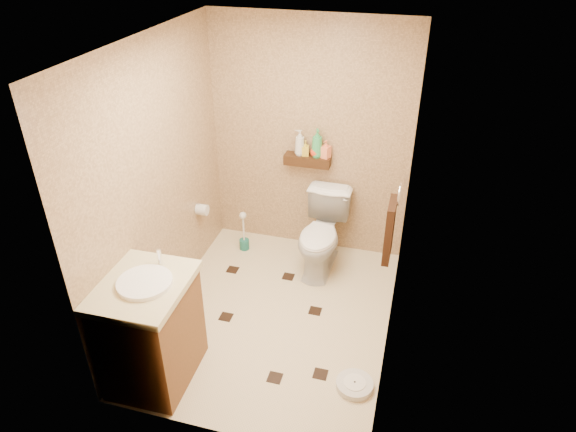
% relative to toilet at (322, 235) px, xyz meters
% --- Properties ---
extents(ground, '(2.50, 2.50, 0.00)m').
position_rel_toilet_xyz_m(ground, '(-0.24, -0.83, -0.39)').
color(ground, beige).
rests_on(ground, ground).
extents(wall_back, '(2.00, 0.04, 2.40)m').
position_rel_toilet_xyz_m(wall_back, '(-0.24, 0.42, 0.81)').
color(wall_back, tan).
rests_on(wall_back, ground).
extents(wall_front, '(2.00, 0.04, 2.40)m').
position_rel_toilet_xyz_m(wall_front, '(-0.24, -2.08, 0.81)').
color(wall_front, tan).
rests_on(wall_front, ground).
extents(wall_left, '(0.04, 2.50, 2.40)m').
position_rel_toilet_xyz_m(wall_left, '(-1.24, -0.83, 0.81)').
color(wall_left, tan).
rests_on(wall_left, ground).
extents(wall_right, '(0.04, 2.50, 2.40)m').
position_rel_toilet_xyz_m(wall_right, '(0.76, -0.83, 0.81)').
color(wall_right, tan).
rests_on(wall_right, ground).
extents(ceiling, '(2.00, 2.50, 0.02)m').
position_rel_toilet_xyz_m(ceiling, '(-0.24, -0.83, 2.01)').
color(ceiling, white).
rests_on(ceiling, wall_back).
extents(wall_shelf, '(0.46, 0.14, 0.10)m').
position_rel_toilet_xyz_m(wall_shelf, '(-0.24, 0.34, 0.63)').
color(wall_shelf, '#3C2010').
rests_on(wall_shelf, wall_back).
extents(floor_accents, '(1.26, 1.38, 0.01)m').
position_rel_toilet_xyz_m(floor_accents, '(-0.24, -0.85, -0.39)').
color(floor_accents, black).
rests_on(floor_accents, ground).
extents(toilet, '(0.46, 0.78, 0.78)m').
position_rel_toilet_xyz_m(toilet, '(0.00, 0.00, 0.00)').
color(toilet, white).
rests_on(toilet, ground).
extents(vanity, '(0.62, 0.75, 1.04)m').
position_rel_toilet_xyz_m(vanity, '(-0.94, -1.71, 0.07)').
color(vanity, brown).
rests_on(vanity, ground).
extents(bathroom_scale, '(0.36, 0.36, 0.06)m').
position_rel_toilet_xyz_m(bathroom_scale, '(0.58, -1.44, -0.36)').
color(bathroom_scale, silver).
rests_on(bathroom_scale, ground).
extents(toilet_brush, '(0.10, 0.10, 0.46)m').
position_rel_toilet_xyz_m(toilet_brush, '(-0.86, 0.10, -0.23)').
color(toilet_brush, '#19655B').
rests_on(toilet_brush, ground).
extents(towel_ring, '(0.12, 0.30, 0.76)m').
position_rel_toilet_xyz_m(towel_ring, '(0.67, -0.58, 0.55)').
color(towel_ring, silver).
rests_on(towel_ring, wall_right).
extents(toilet_paper, '(0.12, 0.11, 0.12)m').
position_rel_toilet_xyz_m(toilet_paper, '(-1.18, -0.18, 0.21)').
color(toilet_paper, silver).
rests_on(toilet_paper, wall_left).
extents(bottle_a, '(0.12, 0.12, 0.26)m').
position_rel_toilet_xyz_m(bottle_a, '(-0.32, 0.34, 0.81)').
color(bottle_a, beige).
rests_on(bottle_a, wall_shelf).
extents(bottle_b, '(0.08, 0.08, 0.15)m').
position_rel_toilet_xyz_m(bottle_b, '(-0.26, 0.34, 0.75)').
color(bottle_b, gold).
rests_on(bottle_b, wall_shelf).
extents(bottle_c, '(0.11, 0.11, 0.14)m').
position_rel_toilet_xyz_m(bottle_c, '(-0.16, 0.34, 0.75)').
color(bottle_c, '#E93E1B').
rests_on(bottle_c, wall_shelf).
extents(bottle_d, '(0.15, 0.15, 0.29)m').
position_rel_toilet_xyz_m(bottle_d, '(-0.15, 0.34, 0.82)').
color(bottle_d, '#359F58').
rests_on(bottle_d, wall_shelf).
extents(bottle_e, '(0.10, 0.11, 0.18)m').
position_rel_toilet_xyz_m(bottle_e, '(-0.06, 0.34, 0.77)').
color(bottle_e, '#FF8254').
rests_on(bottle_e, wall_shelf).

